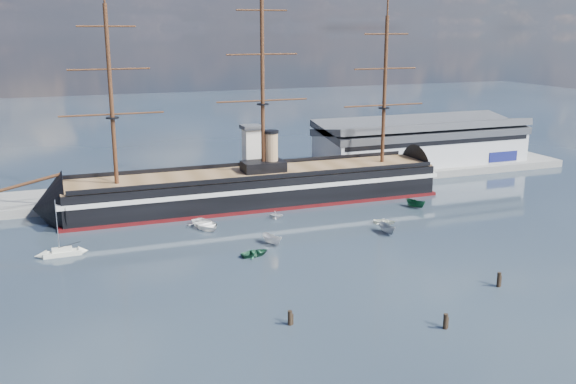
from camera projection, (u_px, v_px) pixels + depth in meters
name	position (u px, v px, depth m)	size (l,w,h in m)	color
ground	(286.00, 227.00, 135.76)	(600.00, 600.00, 0.00)	#1C2733
quay	(274.00, 185.00, 171.79)	(180.00, 18.00, 2.00)	slate
warehouse	(421.00, 142.00, 190.05)	(63.00, 21.00, 11.60)	#B7BABC
quay_tower	(252.00, 153.00, 164.24)	(5.00, 5.00, 15.00)	silver
warship	(249.00, 188.00, 152.16)	(112.97, 17.32, 53.94)	black
sailboat	(62.00, 252.00, 118.50)	(6.77, 2.10, 10.77)	silver
motorboat_a	(272.00, 245.00, 124.75)	(6.22, 2.28, 2.49)	silver
motorboat_b	(255.00, 256.00, 118.68)	(3.41, 1.36, 1.59)	#225C3D
motorboat_c	(387.00, 234.00, 131.35)	(6.32, 2.32, 2.53)	gray
motorboat_d	(276.00, 218.00, 141.85)	(5.18, 2.25, 1.90)	silver
motorboat_e	(384.00, 224.00, 138.08)	(2.96, 1.18, 1.38)	silver
motorboat_f	(416.00, 208.00, 150.32)	(6.04, 2.22, 2.42)	#104227
motorboat_g	(206.00, 228.00, 134.82)	(5.34, 2.13, 2.49)	white
piling_near_left	(290.00, 325.00, 91.01)	(0.64, 0.64, 2.86)	black
piling_near_mid	(445.00, 329.00, 89.83)	(0.64, 0.64, 2.95)	black
piling_near_right	(498.00, 287.00, 104.41)	(0.64, 0.64, 3.17)	black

